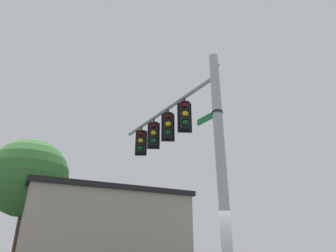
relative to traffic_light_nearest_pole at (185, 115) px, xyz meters
The scene contains 10 objects.
signal_pole 2.82m from the traffic_light_nearest_pole, 122.11° to the left, with size 0.31×0.31×7.73m, color #ADB2B7.
mast_arm 1.68m from the traffic_light_nearest_pole, 58.68° to the right, with size 0.16×0.16×6.38m, color #ADB2B7.
traffic_light_nearest_pole is the anchor object (origin of this frame).
traffic_light_mid_inner 1.14m from the traffic_light_nearest_pole, 58.26° to the right, with size 0.54×0.49×1.31m.
traffic_light_mid_outer 2.27m from the traffic_light_nearest_pole, 58.26° to the right, with size 0.54×0.49×1.31m.
traffic_light_arm_end 3.41m from the traffic_light_nearest_pole, 58.26° to the right, with size 0.54×0.49×1.31m.
street_name_sign 1.59m from the traffic_light_nearest_pole, 122.17° to the left, with size 0.72×1.04×0.22m.
bird_flying 4.41m from the traffic_light_nearest_pole, 133.91° to the right, with size 0.25×0.35×0.12m.
storefront_building 11.83m from the traffic_light_nearest_pole, 65.44° to the right, with size 12.13×11.42×4.98m.
tree_by_storefront 12.04m from the traffic_light_nearest_pole, 42.33° to the right, with size 4.70×4.70×7.97m.
Camera 1 is at (1.83, 8.42, 1.48)m, focal length 31.47 mm.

